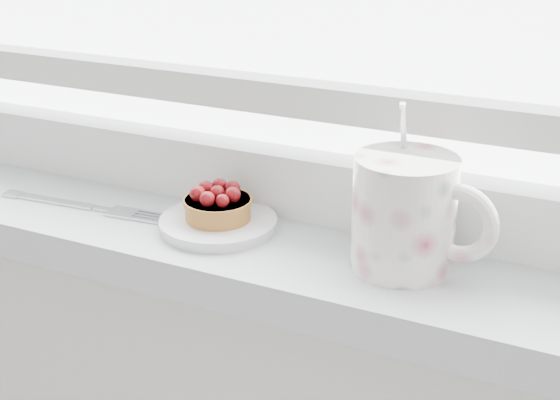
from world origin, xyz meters
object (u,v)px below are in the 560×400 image
Objects in this scene: saucer at (218,224)px; floral_mug at (408,212)px; fork at (80,205)px; raspberry_tart at (218,204)px.

saucer is 0.21m from floral_mug.
floral_mug is 0.75× the size of fork.
raspberry_tart is 0.34× the size of fork.
raspberry_tart is at bearing -179.46° from floral_mug.
floral_mug is at bearing 0.57° from saucer.
saucer is 0.17m from fork.
fork is at bearing -174.64° from saucer.
raspberry_tart is at bearing 5.40° from fork.
floral_mug is 0.38m from fork.
floral_mug reaches higher than raspberry_tart.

